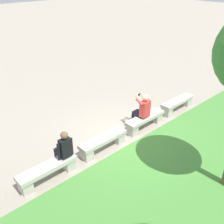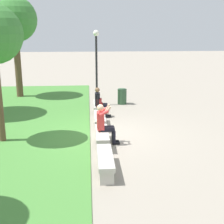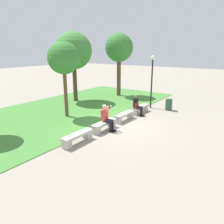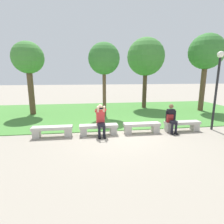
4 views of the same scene
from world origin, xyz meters
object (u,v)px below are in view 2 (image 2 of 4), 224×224
at_px(bench_mid, 100,119).
at_px(person_distant, 100,101).
at_px(bench_near, 102,136).
at_px(bench_far, 98,107).
at_px(tree_right_background, 14,21).
at_px(backpack, 99,103).
at_px(lamp_post, 96,56).
at_px(bench_main, 105,161).
at_px(trash_bin, 122,96).
at_px(person_photographer, 104,122).

height_order(bench_mid, person_distant, person_distant).
distance_m(bench_near, bench_far, 3.84).
xyz_separation_m(person_distant, tree_right_background, (4.31, 4.20, 3.32)).
xyz_separation_m(backpack, lamp_post, (2.17, 0.05, 1.72)).
bearing_deg(bench_main, backpack, -0.44).
relative_size(bench_far, trash_bin, 2.18).
distance_m(tree_right_background, trash_bin, 6.79).
bearing_deg(lamp_post, bench_far, -179.73).
bearing_deg(person_photographer, bench_mid, 2.43).
height_order(bench_far, lamp_post, lamp_post).
relative_size(bench_near, backpack, 3.82).
relative_size(person_distant, backpack, 2.94).
distance_m(bench_far, backpack, 0.74).
bearing_deg(lamp_post, bench_main, -179.94).
bearing_deg(bench_mid, person_photographer, -177.57).
bearing_deg(person_photographer, trash_bin, -12.06).
distance_m(bench_near, person_distant, 3.28).
xyz_separation_m(bench_near, bench_mid, (1.92, 0.00, 0.00)).
xyz_separation_m(bench_mid, person_photographer, (-1.83, -0.08, 0.45)).
bearing_deg(bench_far, trash_bin, -36.36).
distance_m(backpack, lamp_post, 2.77).
relative_size(bench_near, person_distant, 1.30).
relative_size(bench_main, bench_far, 1.00).
bearing_deg(lamp_post, backpack, -178.77).
xyz_separation_m(bench_far, backpack, (-0.65, -0.04, 0.34)).
xyz_separation_m(bench_mid, backpack, (1.26, -0.04, 0.34)).
bearing_deg(backpack, bench_main, 179.56).
bearing_deg(trash_bin, bench_near, 167.36).
bearing_deg(backpack, bench_mid, 178.21).
bearing_deg(bench_near, backpack, -0.71).
xyz_separation_m(bench_main, person_distant, (5.18, -0.07, 0.38)).
height_order(bench_far, tree_right_background, tree_right_background).
bearing_deg(bench_near, tree_right_background, 28.60).
height_order(person_distant, lamp_post, lamp_post).
xyz_separation_m(bench_far, lamp_post, (1.52, 0.01, 2.06)).
bearing_deg(person_photographer, bench_near, 139.25).
relative_size(bench_near, person_photographer, 1.24).
bearing_deg(bench_mid, backpack, -1.79).
height_order(bench_main, bench_near, same).
xyz_separation_m(bench_main, trash_bin, (7.44, -1.24, 0.08)).
xyz_separation_m(bench_main, person_photographer, (2.01, -0.08, 0.45)).
distance_m(bench_far, tree_right_background, 6.69).
xyz_separation_m(person_distant, lamp_post, (2.09, 0.07, 1.67)).
bearing_deg(trash_bin, lamp_post, 97.56).
height_order(bench_near, person_photographer, person_photographer).
relative_size(person_photographer, tree_right_background, 0.25).
xyz_separation_m(bench_near, tree_right_background, (7.58, 4.13, 3.71)).
bearing_deg(person_distant, bench_far, 6.58).
xyz_separation_m(trash_bin, lamp_post, (-0.17, 1.24, 1.97)).
height_order(bench_near, backpack, backpack).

